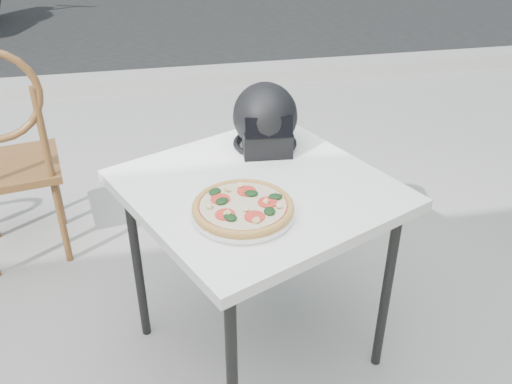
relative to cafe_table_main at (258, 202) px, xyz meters
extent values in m
plane|color=#999691|center=(-0.56, -0.01, -0.70)|extent=(80.00, 80.00, 0.00)
cube|color=#99968F|center=(-0.56, 2.99, -0.64)|extent=(30.00, 0.25, 0.12)
cube|color=white|center=(0.00, 0.00, 0.05)|extent=(1.08, 1.08, 0.04)
cylinder|color=black|center=(-0.17, -0.44, -0.34)|extent=(0.05, 0.05, 0.73)
cylinder|color=black|center=(0.44, -0.17, -0.34)|extent=(0.05, 0.05, 0.73)
cylinder|color=black|center=(-0.44, 0.17, -0.34)|extent=(0.05, 0.05, 0.73)
cylinder|color=black|center=(0.17, 0.44, -0.34)|extent=(0.05, 0.05, 0.73)
cylinder|color=white|center=(-0.08, -0.17, 0.08)|extent=(0.38, 0.38, 0.01)
torus|color=white|center=(-0.08, -0.17, 0.08)|extent=(0.39, 0.39, 0.02)
cylinder|color=tan|center=(-0.08, -0.17, 0.10)|extent=(0.37, 0.37, 0.01)
torus|color=tan|center=(-0.08, -0.17, 0.10)|extent=(0.38, 0.38, 0.02)
cylinder|color=red|center=(-0.08, -0.17, 0.10)|extent=(0.33, 0.33, 0.00)
cylinder|color=beige|center=(-0.08, -0.17, 0.11)|extent=(0.32, 0.32, 0.00)
cylinder|color=red|center=(0.00, -0.18, 0.11)|extent=(0.07, 0.07, 0.00)
cylinder|color=red|center=(-0.06, -0.10, 0.11)|extent=(0.07, 0.07, 0.00)
cylinder|color=red|center=(-0.15, -0.13, 0.11)|extent=(0.07, 0.07, 0.00)
cylinder|color=red|center=(-0.14, -0.22, 0.11)|extent=(0.07, 0.07, 0.00)
cylinder|color=red|center=(-0.06, -0.25, 0.11)|extent=(0.07, 0.07, 0.00)
ellipsoid|color=#123214|center=(-0.05, -0.12, 0.11)|extent=(0.05, 0.04, 0.01)
ellipsoid|color=#123214|center=(-0.14, -0.15, 0.11)|extent=(0.06, 0.05, 0.01)
ellipsoid|color=#123214|center=(-0.01, -0.23, 0.11)|extent=(0.04, 0.05, 0.01)
ellipsoid|color=#123214|center=(-0.13, -0.24, 0.11)|extent=(0.05, 0.06, 0.01)
ellipsoid|color=#123214|center=(0.03, -0.15, 0.11)|extent=(0.05, 0.04, 0.01)
ellipsoid|color=#123214|center=(-0.16, -0.09, 0.11)|extent=(0.06, 0.06, 0.01)
cylinder|color=#FBE599|center=(-0.08, -0.21, 0.12)|extent=(0.02, 0.03, 0.02)
cylinder|color=#FBE599|center=(-0.12, -0.09, 0.12)|extent=(0.03, 0.03, 0.02)
cylinder|color=#FBE599|center=(-0.01, -0.18, 0.12)|extent=(0.03, 0.02, 0.02)
cylinder|color=#FBE599|center=(-0.07, -0.07, 0.12)|extent=(0.02, 0.03, 0.02)
cylinder|color=#FBE599|center=(-0.06, -0.27, 0.12)|extent=(0.03, 0.03, 0.02)
cylinder|color=#FBE599|center=(-0.18, -0.17, 0.12)|extent=(0.03, 0.02, 0.02)
cylinder|color=#FBE599|center=(0.02, -0.21, 0.12)|extent=(0.02, 0.03, 0.02)
cylinder|color=#FBE599|center=(-0.14, -0.22, 0.12)|extent=(0.03, 0.03, 0.02)
ellipsoid|color=black|center=(0.08, 0.28, 0.19)|extent=(0.26, 0.27, 0.25)
cube|color=black|center=(0.07, 0.20, 0.12)|extent=(0.18, 0.10, 0.10)
torus|color=black|center=(0.08, 0.28, 0.08)|extent=(0.26, 0.26, 0.02)
cube|color=black|center=(0.07, 0.17, 0.20)|extent=(0.17, 0.05, 0.08)
cube|color=brown|center=(-1.00, 0.86, -0.23)|extent=(0.48, 0.48, 0.04)
cylinder|color=brown|center=(-0.86, 1.06, -0.47)|extent=(0.04, 0.04, 0.46)
cylinder|color=brown|center=(-0.80, 0.73, -0.47)|extent=(0.04, 0.04, 0.46)
cylinder|color=brown|center=(-0.80, 0.72, -0.02)|extent=(0.04, 0.04, 0.44)
camera|label=1|loc=(-0.31, -1.62, 1.06)|focal=40.00mm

